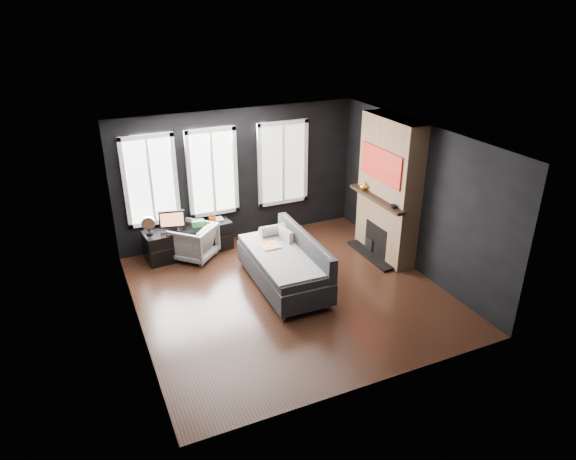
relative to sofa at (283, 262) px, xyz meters
name	(u,v)px	position (x,y,z in m)	size (l,w,h in m)	color
floor	(290,293)	(0.00, -0.28, -0.46)	(5.00, 5.00, 0.00)	black
ceiling	(290,139)	(0.00, -0.28, 2.24)	(5.00, 5.00, 0.00)	white
wall_back	(239,176)	(0.00, 2.22, 0.89)	(5.00, 0.02, 2.70)	black
wall_left	(130,250)	(-2.50, -0.28, 0.89)	(0.02, 5.00, 2.70)	black
wall_right	(417,198)	(2.50, -0.28, 0.89)	(0.02, 5.00, 2.70)	black
windows	(215,128)	(-0.45, 2.18, 1.92)	(4.00, 0.16, 1.76)	white
fireplace	(389,189)	(2.30, 0.32, 0.89)	(0.70, 1.62, 2.70)	#93724C
sofa	(283,262)	(0.00, 0.00, 0.00)	(1.08, 2.16, 0.93)	#272729
stripe_pillow	(286,239)	(0.25, 0.45, 0.21)	(0.09, 0.37, 0.37)	gray
armchair	(194,240)	(-1.15, 1.67, -0.09)	(0.73, 0.69, 0.75)	silver
media_console	(188,240)	(-1.20, 1.89, -0.17)	(1.69, 0.53, 0.58)	black
monitor	(172,219)	(-1.49, 1.86, 0.34)	(0.50, 0.11, 0.44)	black
desk_fan	(148,225)	(-1.93, 1.85, 0.29)	(0.25, 0.25, 0.36)	#959595
mug	(212,218)	(-0.68, 1.94, 0.19)	(0.14, 0.11, 0.14)	#C84C08
book	(214,215)	(-0.63, 1.99, 0.23)	(0.17, 0.02, 0.23)	#BDB194
storage_box	(198,223)	(-1.00, 1.82, 0.18)	(0.23, 0.15, 0.13)	#296F36
mantel_vase	(364,186)	(2.05, 0.77, 0.85)	(0.16, 0.17, 0.16)	gold
mantel_clock	(394,206)	(2.05, -0.23, 0.79)	(0.13, 0.13, 0.04)	black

